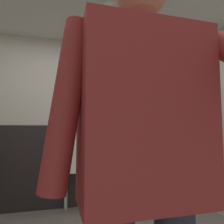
{
  "coord_description": "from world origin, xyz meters",
  "views": [
    {
      "loc": [
        -0.39,
        -1.57,
        1.14
      ],
      "look_at": [
        -0.05,
        -0.3,
        1.25
      ],
      "focal_mm": 33.21,
      "sensor_mm": 36.0,
      "label": 1
    }
  ],
  "objects": [
    {
      "name": "wall_back",
      "position": [
        0.0,
        1.73,
        1.27
      ],
      "size": [
        4.16,
        0.12,
        2.54
      ],
      "primitive_type": "cube",
      "color": "beige",
      "rests_on": "ground_plane"
    },
    {
      "name": "wainscot_band_back",
      "position": [
        0.0,
        1.65,
        0.6
      ],
      "size": [
        3.56,
        0.03,
        1.2
      ],
      "primitive_type": "cube",
      "color": "black",
      "rests_on": "ground_plane"
    },
    {
      "name": "downlight_far",
      "position": [
        0.15,
        0.58,
        2.52
      ],
      "size": [
        0.14,
        0.14,
        0.03
      ],
      "primitive_type": "cylinder",
      "color": "white"
    },
    {
      "name": "urinal_left",
      "position": [
        -0.23,
        1.51,
        0.78
      ],
      "size": [
        0.4,
        0.34,
        1.24
      ],
      "color": "white",
      "rests_on": "ground_plane"
    },
    {
      "name": "urinal_middle",
      "position": [
        0.52,
        1.51,
        0.78
      ],
      "size": [
        0.4,
        0.34,
        1.24
      ],
      "color": "white",
      "rests_on": "ground_plane"
    },
    {
      "name": "privacy_divider_panel",
      "position": [
        0.14,
        1.44,
        0.95
      ],
      "size": [
        0.04,
        0.4,
        0.9
      ],
      "primitive_type": "cube",
      "color": "#4C4C51"
    },
    {
      "name": "person",
      "position": [
        -0.1,
        -0.91,
        1.03
      ],
      "size": [
        0.66,
        0.6,
        1.75
      ],
      "color": "#2D3342",
      "rests_on": "ground_plane"
    }
  ]
}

